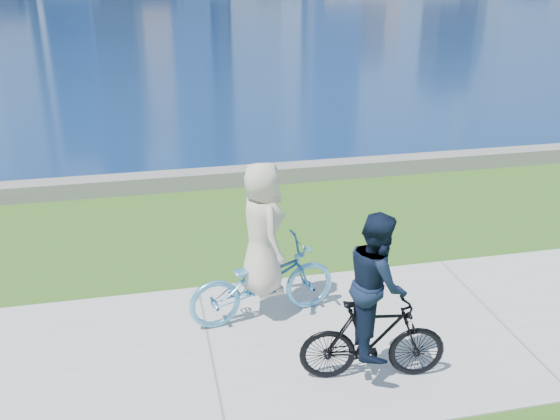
# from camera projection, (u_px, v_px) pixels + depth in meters

# --- Properties ---
(ground) EXTENTS (320.00, 320.00, 0.00)m
(ground) POSITION_uv_depth(u_px,v_px,m) (211.00, 355.00, 7.93)
(ground) COLOR #2C5817
(ground) RESTS_ON ground
(concrete_path) EXTENTS (80.00, 3.50, 0.02)m
(concrete_path) POSITION_uv_depth(u_px,v_px,m) (211.00, 355.00, 7.93)
(concrete_path) COLOR #AFAEA9
(concrete_path) RESTS_ON ground
(seawall) EXTENTS (90.00, 0.50, 0.35)m
(seawall) POSITION_uv_depth(u_px,v_px,m) (178.00, 181.00, 13.46)
(seawall) COLOR slate
(seawall) RESTS_ON ground
(cyclist_woman) EXTENTS (1.08, 2.19, 2.26)m
(cyclist_woman) POSITION_uv_depth(u_px,v_px,m) (262.00, 263.00, 8.43)
(cyclist_woman) COLOR #5AABDC
(cyclist_woman) RESTS_ON ground
(cyclist_man) EXTENTS (0.77, 1.79, 2.13)m
(cyclist_man) POSITION_uv_depth(u_px,v_px,m) (375.00, 312.00, 7.16)
(cyclist_man) COLOR black
(cyclist_man) RESTS_ON ground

